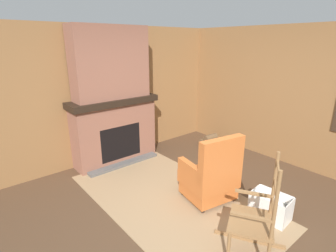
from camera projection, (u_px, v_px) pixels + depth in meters
name	position (u px, v px, depth m)	size (l,w,h in m)	color
ground_plane	(199.00, 215.00, 3.53)	(14.00, 14.00, 0.00)	#4C3523
wood_panel_wall_left	(106.00, 95.00, 4.96)	(0.06, 5.51, 2.52)	olive
wood_panel_wall_back	(300.00, 99.00, 4.63)	(5.51, 0.09, 2.52)	olive
fireplace_hearth	(115.00, 131.00, 4.96)	(0.65, 1.67, 1.24)	brown
chimney_breast	(110.00, 63.00, 4.59)	(0.39, 1.38, 1.26)	brown
area_rug	(171.00, 199.00, 3.87)	(3.17, 1.77, 0.01)	#997A56
armchair	(211.00, 177.00, 3.75)	(0.74, 0.78, 1.03)	#C6662D
rocking_chair	(255.00, 224.00, 2.73)	(0.93, 0.81, 1.17)	olive
firewood_stack	(210.00, 142.00, 5.82)	(0.47, 0.35, 0.28)	brown
laundry_basket	(270.00, 206.00, 3.42)	(0.51, 0.35, 0.35)	white
oil_lamp_vase	(85.00, 97.00, 4.48)	(0.11, 0.11, 0.24)	#B24C42
storage_case	(135.00, 91.00, 5.11)	(0.16, 0.23, 0.12)	black
decorative_plate_on_mantel	(107.00, 92.00, 4.75)	(0.06, 0.23, 0.23)	#336093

